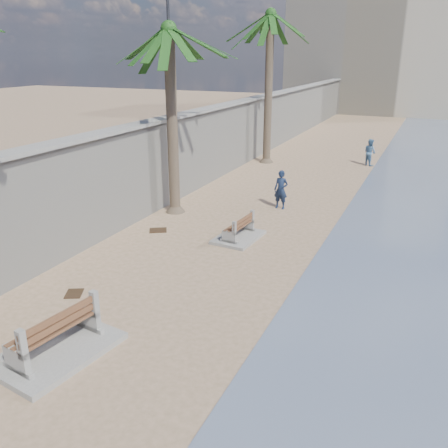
% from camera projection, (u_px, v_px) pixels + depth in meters
% --- Properties ---
extents(ground_plane, '(140.00, 140.00, 0.00)m').
position_uv_depth(ground_plane, '(90.00, 411.00, 8.51)').
color(ground_plane, '#A38264').
extents(seawall, '(0.45, 70.00, 3.50)m').
position_uv_depth(seawall, '(242.00, 133.00, 27.09)').
color(seawall, gray).
rests_on(seawall, ground_plane).
extents(wall_cap, '(0.80, 70.00, 0.12)m').
position_uv_depth(wall_cap, '(242.00, 101.00, 26.48)').
color(wall_cap, gray).
rests_on(wall_cap, seawall).
extents(end_building, '(18.00, 12.00, 14.00)m').
position_uv_depth(end_building, '(380.00, 44.00, 51.55)').
color(end_building, '#B7AA93').
rests_on(end_building, ground_plane).
extents(bench_near, '(2.06, 2.74, 1.05)m').
position_uv_depth(bench_near, '(55.00, 335.00, 9.97)').
color(bench_near, gray).
rests_on(bench_near, ground_plane).
extents(bench_far, '(1.43, 1.99, 0.79)m').
position_uv_depth(bench_far, '(239.00, 229.00, 16.32)').
color(bench_far, gray).
rests_on(bench_far, ground_plane).
extents(palm_mid, '(5.00, 5.00, 7.78)m').
position_uv_depth(palm_mid, '(169.00, 31.00, 16.93)').
color(palm_mid, brown).
rests_on(palm_mid, ground_plane).
extents(palm_back, '(5.00, 5.00, 8.95)m').
position_uv_depth(palm_back, '(271.00, 17.00, 25.32)').
color(palm_back, brown).
rests_on(palm_back, ground_plane).
extents(streetlight, '(0.28, 0.28, 5.12)m').
position_uv_depth(streetlight, '(169.00, 37.00, 18.52)').
color(streetlight, '#2D2D33').
rests_on(streetlight, wall_cap).
extents(person_a, '(0.69, 0.49, 1.83)m').
position_uv_depth(person_a, '(281.00, 187.00, 19.36)').
color(person_a, '#15213B').
rests_on(person_a, ground_plane).
extents(person_b, '(1.02, 1.00, 1.67)m').
position_uv_depth(person_b, '(370.00, 151.00, 26.97)').
color(person_b, teal).
rests_on(person_b, ground_plane).
extents(debris_c, '(0.78, 0.74, 0.03)m').
position_uv_depth(debris_c, '(158.00, 230.00, 17.17)').
color(debris_c, '#382616').
rests_on(debris_c, ground_plane).
extents(debris_d, '(0.62, 0.66, 0.03)m').
position_uv_depth(debris_d, '(74.00, 294.00, 12.64)').
color(debris_d, '#382616').
rests_on(debris_d, ground_plane).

